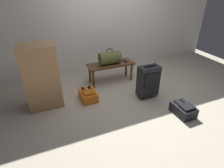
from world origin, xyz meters
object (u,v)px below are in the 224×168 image
(backpack_orange, at_px, (88,95))
(backpack_dark, at_px, (183,110))
(bench, at_px, (111,66))
(suitcase_upright_charcoal, at_px, (148,81))
(cell_phone, at_px, (125,61))
(duffel_bag_olive, at_px, (110,58))
(side_cabinet, at_px, (41,77))

(backpack_orange, xyz_separation_m, backpack_dark, (1.33, -1.04, 0.00))
(bench, height_order, suitcase_upright_charcoal, suitcase_upright_charcoal)
(bench, xyz_separation_m, cell_phone, (0.34, -0.01, 0.07))
(duffel_bag_olive, bearing_deg, suitcase_upright_charcoal, -63.83)
(cell_phone, bearing_deg, bench, 178.18)
(cell_phone, xyz_separation_m, side_cabinet, (-1.74, -0.34, 0.12))
(cell_phone, bearing_deg, duffel_bag_olive, 178.31)
(cell_phone, bearing_deg, backpack_orange, -153.60)
(cell_phone, xyz_separation_m, suitcase_upright_charcoal, (0.06, -0.84, -0.09))
(cell_phone, xyz_separation_m, backpack_orange, (-1.01, -0.50, -0.33))
(suitcase_upright_charcoal, bearing_deg, side_cabinet, 164.50)
(bench, distance_m, duffel_bag_olive, 0.20)
(bench, relative_size, backpack_dark, 2.63)
(backpack_dark, xyz_separation_m, side_cabinet, (-2.07, 1.20, 0.46))
(backpack_orange, bearing_deg, side_cabinet, 168.17)
(backpack_dark, bearing_deg, cell_phone, 101.78)
(suitcase_upright_charcoal, bearing_deg, backpack_orange, 162.02)
(bench, relative_size, backpack_orange, 2.63)
(backpack_dark, bearing_deg, backpack_orange, 141.87)
(bench, height_order, backpack_dark, bench)
(bench, distance_m, suitcase_upright_charcoal, 0.94)
(bench, bearing_deg, suitcase_upright_charcoal, -65.18)
(backpack_orange, bearing_deg, duffel_bag_olive, 38.36)
(duffel_bag_olive, xyz_separation_m, suitcase_upright_charcoal, (0.42, -0.86, -0.21))
(backpack_dark, distance_m, side_cabinet, 2.43)
(suitcase_upright_charcoal, relative_size, backpack_dark, 1.75)
(bench, xyz_separation_m, backpack_dark, (0.66, -1.55, -0.26))
(suitcase_upright_charcoal, distance_m, backpack_dark, 0.78)
(bench, relative_size, suitcase_upright_charcoal, 1.50)
(suitcase_upright_charcoal, xyz_separation_m, side_cabinet, (-1.80, 0.50, 0.21))
(side_cabinet, bearing_deg, suitcase_upright_charcoal, -15.50)
(cell_phone, relative_size, side_cabinet, 0.13)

